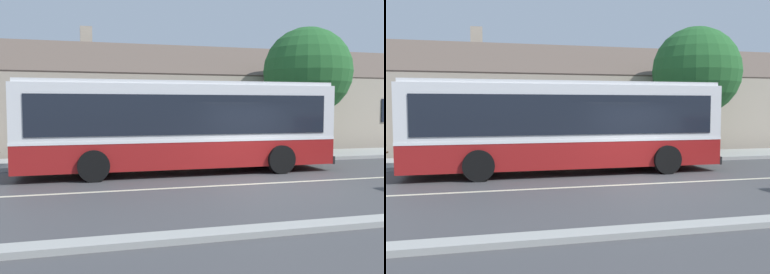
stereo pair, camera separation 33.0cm
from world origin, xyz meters
TOP-DOWN VIEW (x-y plane):
  - ground_plane at (0.00, 0.00)m, footprint 300.00×300.00m
  - sidewalk_far at (0.00, 6.00)m, footprint 60.00×3.00m
  - curb_near at (0.00, -4.75)m, footprint 60.00×0.50m
  - lane_divider_stripe at (0.00, 0.00)m, footprint 60.00×0.16m
  - community_building at (2.38, 13.74)m, footprint 26.85×10.61m
  - transit_bus at (-1.99, 2.90)m, footprint 11.06×2.79m
  - bench_down_street at (-4.78, 5.97)m, footprint 1.76×0.51m
  - street_tree_primary at (5.35, 6.92)m, footprint 4.27×4.27m
  - bus_stop_sign at (4.26, 4.99)m, footprint 0.36×0.07m

SIDE VIEW (x-z plane):
  - ground_plane at x=0.00m, z-range 0.00..0.00m
  - lane_divider_stripe at x=0.00m, z-range 0.00..0.01m
  - curb_near at x=0.00m, z-range 0.00..0.12m
  - sidewalk_far at x=0.00m, z-range 0.00..0.15m
  - bench_down_street at x=-4.78m, z-range 0.10..1.04m
  - bus_stop_sign at x=4.26m, z-range 0.44..2.84m
  - transit_bus at x=-1.99m, z-range 0.12..3.33m
  - community_building at x=2.38m, z-range -1.48..5.63m
  - street_tree_primary at x=5.35m, z-range 0.77..6.96m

